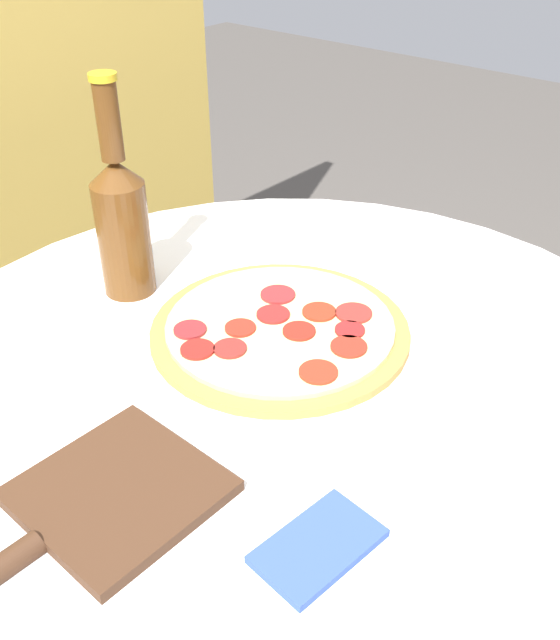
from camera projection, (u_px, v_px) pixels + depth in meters
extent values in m
cylinder|color=white|center=(292.00, 576.00, 0.99)|extent=(0.09, 0.09, 0.67)
cylinder|color=white|center=(295.00, 377.00, 0.79)|extent=(0.91, 0.91, 0.02)
cylinder|color=#B77F3D|center=(280.00, 331.00, 0.84)|extent=(0.30, 0.30, 0.01)
cylinder|color=beige|center=(280.00, 325.00, 0.83)|extent=(0.27, 0.27, 0.01)
cylinder|color=maroon|center=(318.00, 372.00, 0.75)|extent=(0.04, 0.04, 0.00)
cylinder|color=maroon|center=(198.00, 349.00, 0.78)|extent=(0.04, 0.04, 0.00)
cylinder|color=maroon|center=(299.00, 331.00, 0.81)|extent=(0.04, 0.04, 0.00)
cylinder|color=maroon|center=(273.00, 314.00, 0.84)|extent=(0.04, 0.04, 0.00)
cylinder|color=maroon|center=(349.00, 347.00, 0.79)|extent=(0.04, 0.04, 0.00)
cylinder|color=maroon|center=(350.00, 330.00, 0.82)|extent=(0.03, 0.03, 0.00)
cylinder|color=maroon|center=(241.00, 327.00, 0.82)|extent=(0.04, 0.04, 0.00)
cylinder|color=maroon|center=(278.00, 295.00, 0.88)|extent=(0.04, 0.04, 0.00)
cylinder|color=maroon|center=(319.00, 312.00, 0.85)|extent=(0.04, 0.04, 0.00)
cylinder|color=maroon|center=(230.00, 348.00, 0.79)|extent=(0.04, 0.04, 0.00)
cylinder|color=maroon|center=(190.00, 330.00, 0.82)|extent=(0.04, 0.04, 0.00)
cylinder|color=maroon|center=(355.00, 314.00, 0.85)|extent=(0.04, 0.04, 0.00)
cylinder|color=#563314|center=(124.00, 239.00, 0.89)|extent=(0.07, 0.07, 0.15)
cone|color=#563314|center=(115.00, 172.00, 0.84)|extent=(0.07, 0.07, 0.03)
cylinder|color=#563314|center=(108.00, 121.00, 0.80)|extent=(0.03, 0.03, 0.09)
cylinder|color=gold|center=(102.00, 77.00, 0.78)|extent=(0.03, 0.03, 0.01)
cube|color=#422819|center=(116.00, 488.00, 0.63)|extent=(0.16, 0.16, 0.01)
cube|color=#334C99|center=(318.00, 546.00, 0.58)|extent=(0.11, 0.07, 0.01)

